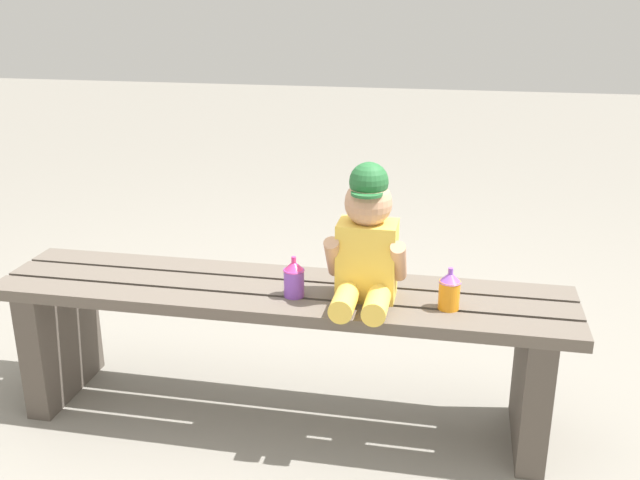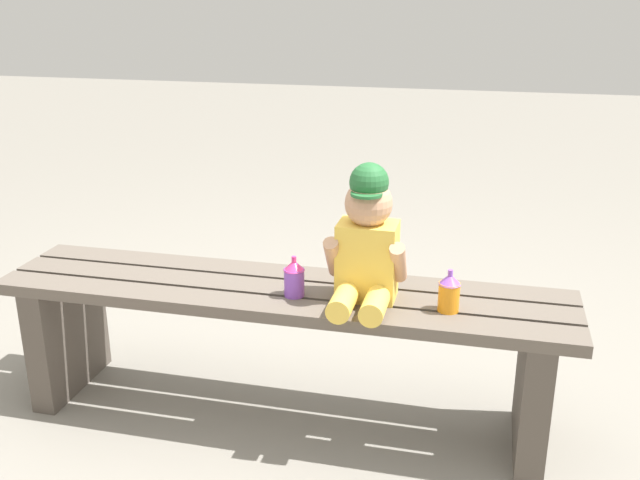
# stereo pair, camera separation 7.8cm
# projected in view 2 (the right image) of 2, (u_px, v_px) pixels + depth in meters

# --- Properties ---
(ground_plane) EXTENTS (16.00, 16.00, 0.00)m
(ground_plane) POSITION_uv_depth(u_px,v_px,m) (284.00, 414.00, 2.34)
(ground_plane) COLOR gray
(park_bench) EXTENTS (1.76, 0.37, 0.45)m
(park_bench) POSITION_uv_depth(u_px,v_px,m) (282.00, 327.00, 2.23)
(park_bench) COLOR #60564C
(park_bench) RESTS_ON ground_plane
(child_figure) EXTENTS (0.23, 0.27, 0.40)m
(child_figure) POSITION_uv_depth(u_px,v_px,m) (367.00, 243.00, 2.04)
(child_figure) COLOR #F2C64C
(child_figure) RESTS_ON park_bench
(sippy_cup_left) EXTENTS (0.06, 0.06, 0.12)m
(sippy_cup_left) POSITION_uv_depth(u_px,v_px,m) (294.00, 277.00, 2.11)
(sippy_cup_left) COLOR #8C4CCC
(sippy_cup_left) RESTS_ON park_bench
(sippy_cup_right) EXTENTS (0.06, 0.06, 0.12)m
(sippy_cup_right) POSITION_uv_depth(u_px,v_px,m) (449.00, 292.00, 2.01)
(sippy_cup_right) COLOR orange
(sippy_cup_right) RESTS_ON park_bench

